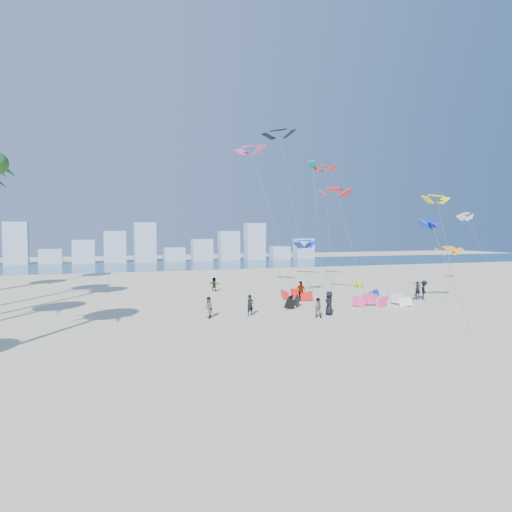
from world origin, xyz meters
name	(u,v)px	position (x,y,z in m)	size (l,w,h in m)	color
ground	(304,357)	(0.00, 0.00, 0.00)	(220.00, 220.00, 0.00)	beige
ocean	(144,265)	(0.00, 72.00, 0.01)	(220.00, 220.00, 0.00)	navy
kitesurfer_near	(250,305)	(1.33, 12.68, 0.83)	(0.60, 0.40, 1.66)	black
kitesurfer_mid	(318,308)	(5.93, 10.16, 0.76)	(0.74, 0.58, 1.53)	gray
kitesurfers_far	(319,293)	(9.63, 17.15, 0.89)	(23.23, 18.72, 1.90)	black
grounded_kites	(343,297)	(11.89, 16.69, 0.47)	(15.70, 16.50, 1.01)	black
flying_kites	(341,181)	(14.19, 21.37, 11.83)	(31.00, 28.96, 18.37)	#0C2FCC
distant_skyline	(133,248)	(-1.19, 82.00, 3.09)	(85.00, 3.00, 8.40)	#9EADBF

